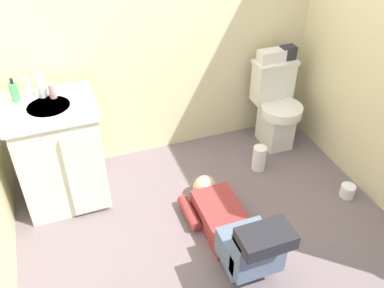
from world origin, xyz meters
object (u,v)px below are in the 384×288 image
person_plumber (234,228)px  toiletry_bag (288,53)px  paper_towel_roll (259,158)px  soap_dispenser (15,92)px  vanity_cabinet (60,153)px  toilet (276,106)px  bottle_pink (52,91)px  bottle_white (28,87)px  faucet (45,88)px  toilet_paper_roll (347,191)px  tissue_box (272,56)px  bottle_clear (41,86)px

person_plumber → toiletry_bag: toiletry_bag is taller
paper_towel_roll → soap_dispenser: bearing=169.1°
vanity_cabinet → toilet: bearing=3.6°
person_plumber → vanity_cabinet: bearing=137.7°
bottle_pink → bottle_white: bearing=154.1°
faucet → toiletry_bag: 1.93m
toilet → paper_towel_roll: bearing=-133.2°
vanity_cabinet → paper_towel_roll: size_ratio=3.78×
soap_dispenser → bottle_pink: size_ratio=1.64×
person_plumber → paper_towel_roll: bearing=50.9°
faucet → toiletry_bag: bearing=1.8°
toiletry_bag → paper_towel_roll: size_ratio=0.57×
toilet → vanity_cabinet: (-1.82, -0.12, 0.05)m
bottle_pink → toilet_paper_roll: bottle_pink is taller
paper_towel_roll → person_plumber: bearing=-129.1°
faucet → person_plumber: faucet is taller
vanity_cabinet → toiletry_bag: 1.97m
soap_dispenser → toilet_paper_roll: (2.20, -0.86, -0.84)m
vanity_cabinet → toilet_paper_roll: vanity_cabinet is taller
soap_dispenser → paper_towel_roll: soap_dispenser is taller
vanity_cabinet → soap_dispenser: size_ratio=4.94×
faucet → tissue_box: (1.78, 0.06, -0.07)m
bottle_white → bottle_pink: 0.16m
vanity_cabinet → faucet: faucet is taller
faucet → soap_dispenser: bearing=-174.0°
toilet → bottle_white: bottle_white is taller
bottle_clear → bottle_pink: size_ratio=1.60×
paper_towel_roll → toilet_paper_roll: size_ratio=1.97×
toilet → bottle_white: 1.99m
person_plumber → toilet_paper_roll: person_plumber is taller
tissue_box → paper_towel_roll: (-0.26, -0.41, -0.69)m
bottle_white → bottle_clear: (0.08, -0.03, 0.01)m
bottle_pink → person_plumber: bearing=-46.3°
tissue_box → bottle_clear: (-1.80, -0.08, 0.10)m
vanity_cabinet → bottle_pink: size_ratio=8.09×
bottle_clear → paper_towel_roll: size_ratio=0.74×
bottle_clear → paper_towel_roll: 1.77m
soap_dispenser → toilet_paper_roll: soap_dispenser is taller
vanity_cabinet → bottle_clear: size_ratio=5.07×
paper_towel_roll → bottle_pink: bearing=168.8°
toilet → soap_dispenser: 2.08m
toilet → toilet_paper_roll: toilet is taller
faucet → bottle_pink: 0.07m
toiletry_bag → bottle_pink: (-1.88, -0.12, 0.07)m
vanity_cabinet → bottle_white: bottle_white is taller
soap_dispenser → paper_towel_roll: bearing=-10.9°
faucet → bottle_white: bearing=171.8°
vanity_cabinet → toiletry_bag: bearing=6.1°
vanity_cabinet → bottle_clear: 0.50m
person_plumber → tissue_box: 1.49m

